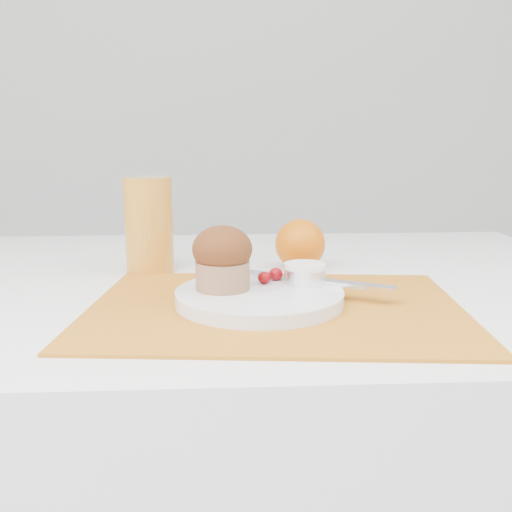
{
  "coord_description": "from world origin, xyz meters",
  "views": [
    {
      "loc": [
        -0.03,
        -0.82,
        0.97
      ],
      "look_at": [
        0.02,
        -0.03,
        0.8
      ],
      "focal_mm": 40.0,
      "sensor_mm": 36.0,
      "label": 1
    }
  ],
  "objects": [
    {
      "name": "raspberry_far",
      "position": [
        0.04,
        -0.06,
        0.78
      ],
      "size": [
        0.02,
        0.02,
        0.02
      ],
      "primitive_type": "ellipsoid",
      "color": "#610207",
      "rests_on": "plate"
    },
    {
      "name": "juice_glass",
      "position": [
        -0.15,
        0.09,
        0.83
      ],
      "size": [
        0.09,
        0.09,
        0.15
      ],
      "primitive_type": "cylinder",
      "rotation": [
        0.0,
        0.0,
        0.18
      ],
      "color": "orange",
      "rests_on": "table"
    },
    {
      "name": "orange",
      "position": [
        0.1,
        0.11,
        0.79
      ],
      "size": [
        0.08,
        0.08,
        0.08
      ],
      "primitive_type": "sphere",
      "color": "#DC6607",
      "rests_on": "table"
    },
    {
      "name": "cream",
      "position": [
        0.08,
        -0.08,
        0.8
      ],
      "size": [
        0.07,
        0.07,
        0.01
      ],
      "primitive_type": "cylinder",
      "rotation": [
        0.0,
        0.0,
        -0.18
      ],
      "color": "white",
      "rests_on": "ramekin"
    },
    {
      "name": "plate",
      "position": [
        0.02,
        -0.11,
        0.76
      ],
      "size": [
        0.24,
        0.24,
        0.02
      ],
      "primitive_type": "cylinder",
      "rotation": [
        0.0,
        0.0,
        -0.09
      ],
      "color": "white",
      "rests_on": "placemat"
    },
    {
      "name": "placemat",
      "position": [
        0.04,
        -0.12,
        0.75
      ],
      "size": [
        0.5,
        0.39,
        0.0
      ],
      "primitive_type": "cube",
      "rotation": [
        0.0,
        0.0,
        -0.09
      ],
      "color": "#C6721B",
      "rests_on": "table"
    },
    {
      "name": "ramekin",
      "position": [
        0.08,
        -0.08,
        0.78
      ],
      "size": [
        0.07,
        0.07,
        0.02
      ],
      "primitive_type": "cylinder",
      "rotation": [
        0.0,
        0.0,
        -0.3
      ],
      "color": "white",
      "rests_on": "plate"
    },
    {
      "name": "table",
      "position": [
        0.0,
        0.05,
        0.38
      ],
      "size": [
        1.2,
        0.8,
        0.75
      ],
      "primitive_type": "cube",
      "color": "white",
      "rests_on": "ground"
    },
    {
      "name": "butter_knife",
      "position": [
        0.09,
        -0.07,
        0.77
      ],
      "size": [
        0.21,
        0.12,
        0.01
      ],
      "primitive_type": "cube",
      "rotation": [
        0.0,
        0.0,
        -0.51
      ],
      "color": "silver",
      "rests_on": "plate"
    },
    {
      "name": "muffin",
      "position": [
        -0.03,
        -0.1,
        0.81
      ],
      "size": [
        0.09,
        0.09,
        0.08
      ],
      "color": "#9F704D",
      "rests_on": "plate"
    },
    {
      "name": "raspberry_near",
      "position": [
        0.02,
        -0.07,
        0.78
      ],
      "size": [
        0.02,
        0.02,
        0.02
      ],
      "primitive_type": "ellipsoid",
      "color": "#550204",
      "rests_on": "plate"
    }
  ]
}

